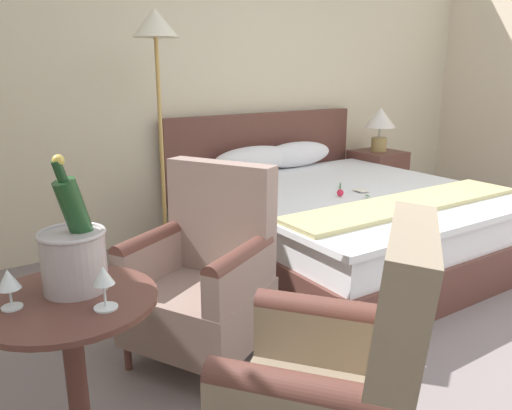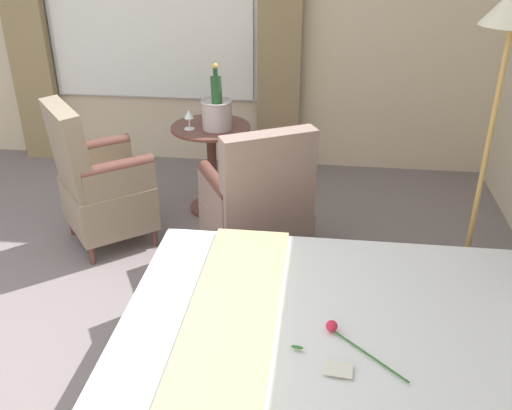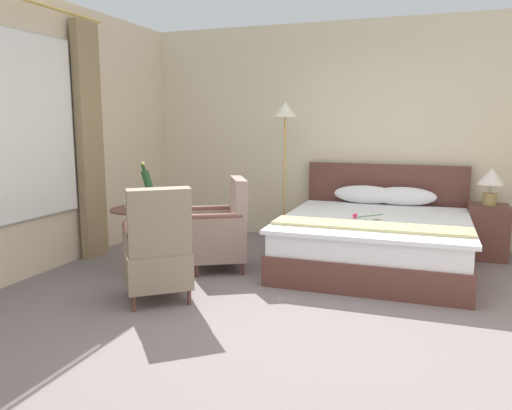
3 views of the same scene
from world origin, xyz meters
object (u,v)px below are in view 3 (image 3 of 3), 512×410
at_px(wine_glass_near_edge, 139,201).
at_px(armchair_by_window, 222,230).
at_px(side_table_round, 141,235).
at_px(armchair_facing_bed, 158,252).
at_px(nightstand, 487,232).
at_px(floor_lamp_brass, 285,130).
at_px(bed, 376,237).
at_px(wine_glass_near_bucket, 127,198).
at_px(bedside_lamp, 491,180).
at_px(champagne_bucket, 146,195).

xyz_separation_m(wine_glass_near_edge, armchair_by_window, (0.63, 0.57, -0.36)).
height_order(side_table_round, armchair_facing_bed, armchair_facing_bed).
distance_m(nightstand, floor_lamp_brass, 2.62).
distance_m(floor_lamp_brass, armchair_facing_bed, 2.56).
height_order(nightstand, wine_glass_near_edge, wine_glass_near_edge).
bearing_deg(wine_glass_near_edge, nightstand, 30.74).
relative_size(nightstand, floor_lamp_brass, 0.34).
height_order(bed, armchair_by_window, bed).
relative_size(wine_glass_near_bucket, armchair_by_window, 0.13).
bearing_deg(side_table_round, bedside_lamp, 28.35).
bearing_deg(armchair_facing_bed, champagne_bucket, 126.92).
height_order(nightstand, bedside_lamp, bedside_lamp).
relative_size(side_table_round, champagne_bucket, 1.46).
xyz_separation_m(champagne_bucket, wine_glass_near_bucket, (-0.21, -0.03, -0.04)).
xyz_separation_m(bed, wine_glass_near_bucket, (-2.39, -1.10, 0.47)).
bearing_deg(floor_lamp_brass, champagne_bucket, -121.94).
bearing_deg(champagne_bucket, side_table_round, -128.80).
bearing_deg(champagne_bucket, nightstand, 27.91).
bearing_deg(side_table_round, bed, 26.87).
distance_m(nightstand, armchair_facing_bed, 3.76).
bearing_deg(nightstand, armchair_facing_bed, -138.56).
bearing_deg(side_table_round, nightstand, 28.35).
bearing_deg(wine_glass_near_bucket, armchair_by_window, 24.84).
xyz_separation_m(nightstand, armchair_by_window, (-2.68, -1.40, 0.11)).
height_order(wine_glass_near_edge, armchair_facing_bed, armchair_facing_bed).
xyz_separation_m(bedside_lamp, armchair_facing_bed, (-2.81, -2.48, -0.46)).
xyz_separation_m(bedside_lamp, wine_glass_near_bucket, (-3.56, -1.81, -0.13)).
relative_size(wine_glass_near_bucket, wine_glass_near_edge, 0.92).
height_order(side_table_round, wine_glass_near_edge, wine_glass_near_edge).
distance_m(bedside_lamp, side_table_round, 3.89).
height_order(side_table_round, wine_glass_near_bucket, wine_glass_near_bucket).
distance_m(floor_lamp_brass, wine_glass_near_bucket, 2.13).
distance_m(nightstand, wine_glass_near_bucket, 4.01).
bearing_deg(floor_lamp_brass, bedside_lamp, 4.35).
xyz_separation_m(bed, bedside_lamp, (1.17, 0.70, 0.60)).
xyz_separation_m(floor_lamp_brass, wine_glass_near_edge, (-0.96, -1.79, -0.67)).
distance_m(bed, bedside_lamp, 1.49).
bearing_deg(floor_lamp_brass, wine_glass_near_edge, -118.14).
xyz_separation_m(floor_lamp_brass, wine_glass_near_bucket, (-1.20, -1.63, -0.67)).
xyz_separation_m(side_table_round, wine_glass_near_edge, (0.08, -0.14, 0.37)).
height_order(nightstand, champagne_bucket, champagne_bucket).
xyz_separation_m(wine_glass_near_bucket, wine_glass_near_edge, (0.24, -0.16, 0.01)).
relative_size(side_table_round, wine_glass_near_edge, 4.79).
bearing_deg(nightstand, bed, -148.95).
xyz_separation_m(floor_lamp_brass, champagne_bucket, (-0.99, -1.59, -0.63)).
xyz_separation_m(champagne_bucket, armchair_facing_bed, (0.53, -0.71, -0.38)).
distance_m(bedside_lamp, armchair_by_window, 3.06).
bearing_deg(wine_glass_near_edge, armchair_facing_bed, -45.97).
height_order(armchair_by_window, armchair_facing_bed, armchair_facing_bed).
relative_size(champagne_bucket, armchair_facing_bed, 0.46).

